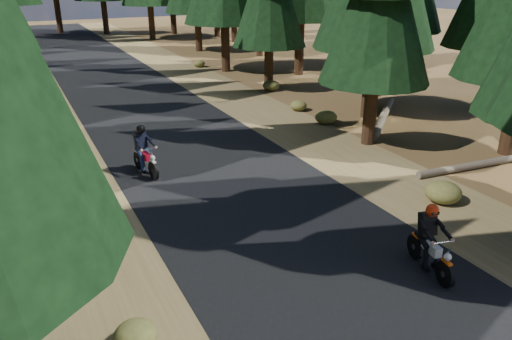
{
  "coord_description": "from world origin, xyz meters",
  "views": [
    {
      "loc": [
        -5.35,
        -9.29,
        5.95
      ],
      "look_at": [
        0.0,
        1.5,
        1.1
      ],
      "focal_mm": 35.0,
      "sensor_mm": 36.0,
      "label": 1
    }
  ],
  "objects_px": {
    "rider_lead": "(431,251)",
    "rider_follow": "(145,158)",
    "log_far": "(470,166)",
    "log_near": "(383,117)"
  },
  "relations": [
    {
      "from": "log_near",
      "to": "log_far",
      "type": "relative_size",
      "value": 1.48
    },
    {
      "from": "rider_follow",
      "to": "rider_lead",
      "type": "bearing_deg",
      "value": 106.59
    },
    {
      "from": "rider_lead",
      "to": "rider_follow",
      "type": "height_order",
      "value": "rider_follow"
    },
    {
      "from": "rider_lead",
      "to": "rider_follow",
      "type": "bearing_deg",
      "value": -52.07
    },
    {
      "from": "rider_lead",
      "to": "rider_follow",
      "type": "relative_size",
      "value": 0.97
    },
    {
      "from": "log_near",
      "to": "rider_follow",
      "type": "height_order",
      "value": "rider_follow"
    },
    {
      "from": "log_far",
      "to": "rider_follow",
      "type": "height_order",
      "value": "rider_follow"
    },
    {
      "from": "log_far",
      "to": "rider_lead",
      "type": "xyz_separation_m",
      "value": [
        -5.46,
        -3.78,
        0.39
      ]
    },
    {
      "from": "log_far",
      "to": "rider_follow",
      "type": "distance_m",
      "value": 10.31
    },
    {
      "from": "log_near",
      "to": "rider_lead",
      "type": "xyz_separation_m",
      "value": [
        -6.61,
        -9.43,
        0.35
      ]
    }
  ]
}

